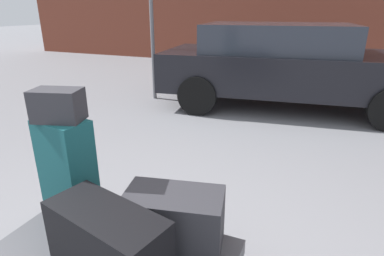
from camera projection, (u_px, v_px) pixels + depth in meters
name	position (u px, v px, depth m)	size (l,w,h in m)	color
suitcase_teal_front_right	(68.00, 169.00, 2.06)	(0.34, 0.21, 0.66)	#144C51
duffel_bag_black_front_left	(108.00, 241.00, 1.64)	(0.68, 0.29, 0.36)	black
duffel_bag_charcoal_stacked_top	(174.00, 219.00, 1.83)	(0.56, 0.31, 0.34)	#2D2D33
duffel_bag_charcoal_topmost_pile	(58.00, 105.00, 1.91)	(0.29, 0.18, 0.20)	#2D2D33
parked_car	(286.00, 64.00, 5.48)	(4.49, 2.35, 1.42)	black
no_parking_sign	(152.00, 18.00, 5.74)	(0.49, 0.15, 2.42)	slate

